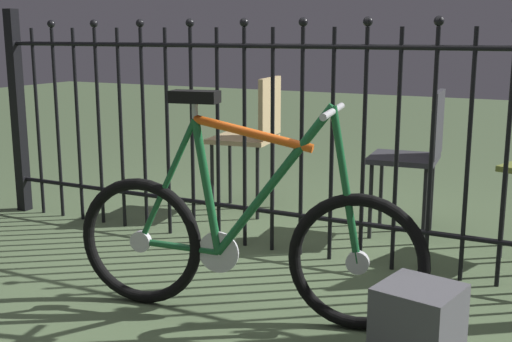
{
  "coord_description": "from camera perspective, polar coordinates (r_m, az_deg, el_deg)",
  "views": [
    {
      "loc": [
        1.48,
        -2.46,
        1.18
      ],
      "look_at": [
        0.12,
        0.21,
        0.55
      ],
      "focal_mm": 46.37,
      "sensor_mm": 36.0,
      "label": 1
    }
  ],
  "objects": [
    {
      "name": "display_crate",
      "position": [
        2.48,
        13.79,
        -12.94
      ],
      "size": [
        0.31,
        0.31,
        0.31
      ],
      "primitive_type": "cube",
      "rotation": [
        0.0,
        0.0,
        -0.2
      ],
      "color": "#4C4C51",
      "rests_on": "ground"
    },
    {
      "name": "iron_fence",
      "position": [
        3.54,
        1.05,
        3.46
      ],
      "size": [
        3.84,
        0.07,
        1.33
      ],
      "color": "black",
      "rests_on": "ground"
    },
    {
      "name": "ground_plane",
      "position": [
        3.11,
        -3.79,
        -10.47
      ],
      "size": [
        20.0,
        20.0,
        0.0
      ],
      "primitive_type": "plane",
      "color": "#495D3D"
    },
    {
      "name": "chair_charcoal",
      "position": [
        3.93,
        13.77,
        1.92
      ],
      "size": [
        0.42,
        0.42,
        0.86
      ],
      "color": "black",
      "rests_on": "ground"
    },
    {
      "name": "chair_tan",
      "position": [
        4.32,
        -0.15,
        3.57
      ],
      "size": [
        0.44,
        0.44,
        0.9
      ],
      "color": "black",
      "rests_on": "ground"
    },
    {
      "name": "bicycle",
      "position": [
        2.76,
        -1.08,
        -5.97
      ],
      "size": [
        1.5,
        0.43,
        0.95
      ],
      "color": "black",
      "rests_on": "ground"
    }
  ]
}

